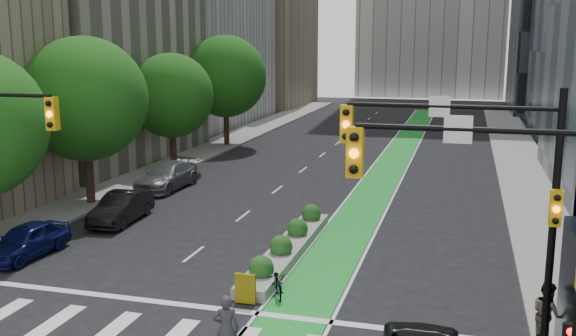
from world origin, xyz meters
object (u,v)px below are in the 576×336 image
Objects in this scene: pedestrian_near at (547,314)px; parked_car_left_mid at (121,208)px; bicycle at (278,282)px; parked_car_left_far at (167,176)px; median_planter at (288,245)px; cyclist at (226,329)px; parked_car_left_near at (27,240)px.

parked_car_left_mid is at bearing 41.87° from pedestrian_near.
bicycle is 0.33× the size of parked_car_left_far.
bicycle is 0.93× the size of pedestrian_near.
median_planter is at bearing 77.40° from bicycle.
cyclist is at bearing -113.43° from bicycle.
median_planter reaches higher than bicycle.
cyclist is 14.99m from parked_car_left_mid.
cyclist is 1.03× the size of pedestrian_near.
parked_car_left_far is 2.78× the size of pedestrian_near.
pedestrian_near is (18.01, -8.41, 0.37)m from parked_car_left_mid.
cyclist reaches higher than bicycle.
parked_car_left_far is at bearing 136.62° from median_planter.
cyclist is (0.80, -9.04, 0.59)m from median_planter.
parked_car_left_near is at bearing -162.66° from median_planter.
median_planter is 5.34× the size of cyclist.
parked_car_left_far is (-0.00, 12.55, 0.07)m from parked_car_left_near.
pedestrian_near is at bearing -28.51° from parked_car_left_mid.
parked_car_left_near reaches higher than median_planter.
bicycle is 11.72m from parked_car_left_mid.
median_planter is 5.49× the size of pedestrian_near.
parked_car_left_mid is at bearing 165.06° from median_planter.
bicycle is 10.83m from parked_car_left_near.
bicycle is (0.80, -4.18, 0.08)m from median_planter.
median_planter is 2.55× the size of parked_car_left_near.
cyclist reaches higher than parked_car_left_far.
parked_car_left_far is 24.57m from pedestrian_near.
parked_car_left_near is at bearing 58.20° from pedestrian_near.
cyclist is at bearing -57.32° from parked_car_left_far.
cyclist reaches higher than parked_car_left_near.
pedestrian_near reaches higher than median_planter.
parked_car_left_near is 0.93× the size of parked_car_left_mid.
cyclist is 8.83m from pedestrian_near.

